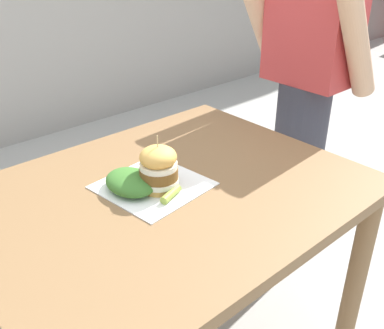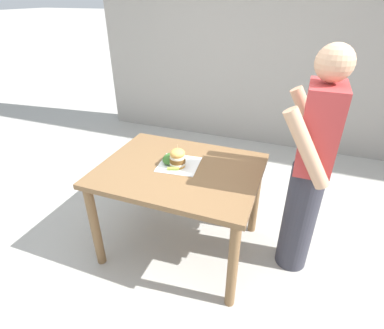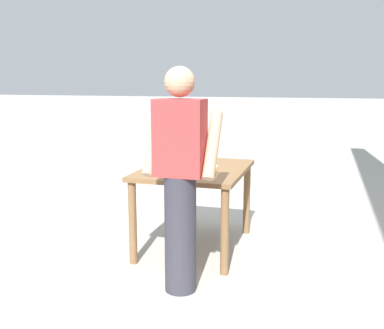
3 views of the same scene
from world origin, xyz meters
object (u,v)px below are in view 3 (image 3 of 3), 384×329
at_px(patio_table, 195,180).
at_px(sandwich, 197,160).
at_px(diner_across_table, 180,177).
at_px(side_salad, 204,163).
at_px(pickle_spear, 191,165).

distance_m(patio_table, sandwich, 0.19).
xyz_separation_m(patio_table, diner_across_table, (-0.15, 0.90, 0.22)).
xyz_separation_m(sandwich, side_salad, (-0.05, -0.07, -0.04)).
relative_size(sandwich, diner_across_table, 0.11).
bearing_deg(sandwich, pickle_spear, -7.27).
xyz_separation_m(patio_table, side_salad, (-0.07, -0.09, 0.15)).
distance_m(patio_table, diner_across_table, 0.94).
relative_size(pickle_spear, diner_across_table, 0.05).
bearing_deg(patio_table, diner_across_table, 99.25).
bearing_deg(pickle_spear, patio_table, 149.38).
xyz_separation_m(sandwich, diner_across_table, (-0.13, 0.93, 0.03)).
distance_m(sandwich, side_salad, 0.10).
bearing_deg(patio_table, sandwich, -126.33).
bearing_deg(diner_across_table, pickle_spear, -78.02).
relative_size(patio_table, side_salad, 6.66).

